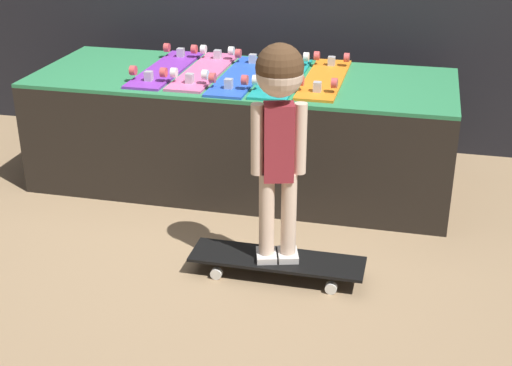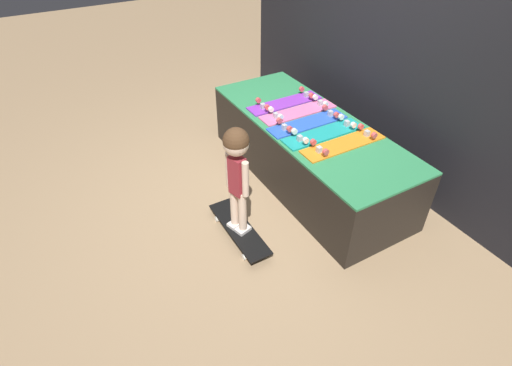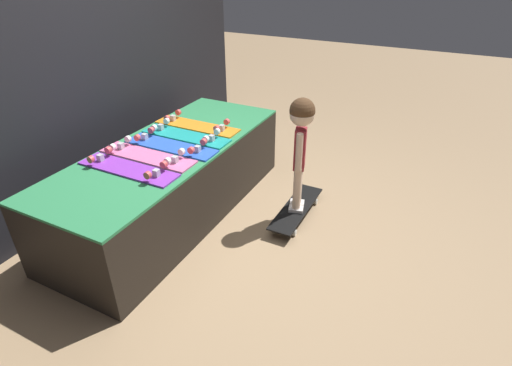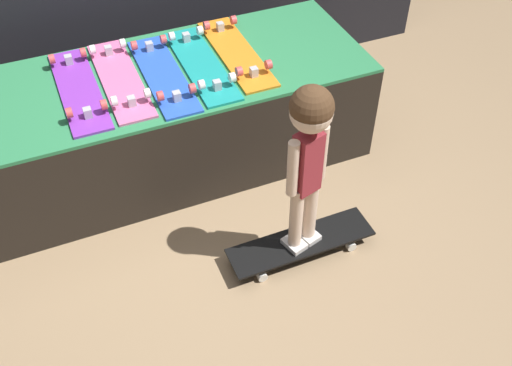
{
  "view_description": "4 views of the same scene",
  "coord_description": "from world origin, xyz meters",
  "px_view_note": "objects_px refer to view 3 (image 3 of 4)",
  "views": [
    {
      "loc": [
        0.96,
        -3.14,
        1.72
      ],
      "look_at": [
        0.25,
        -0.15,
        0.33
      ],
      "focal_mm": 50.0,
      "sensor_mm": 36.0,
      "label": 1
    },
    {
      "loc": [
        2.62,
        -1.51,
        2.51
      ],
      "look_at": [
        0.26,
        -0.16,
        0.38
      ],
      "focal_mm": 28.0,
      "sensor_mm": 36.0,
      "label": 2
    },
    {
      "loc": [
        -2.32,
        -1.39,
        2.02
      ],
      "look_at": [
        0.29,
        -0.08,
        0.31
      ],
      "focal_mm": 28.0,
      "sensor_mm": 36.0,
      "label": 3
    },
    {
      "loc": [
        -0.61,
        -2.21,
        2.51
      ],
      "look_at": [
        0.26,
        -0.15,
        0.34
      ],
      "focal_mm": 42.0,
      "sensor_mm": 36.0,
      "label": 4
    }
  ],
  "objects_px": {
    "skateboard_purple_on_rack": "(128,168)",
    "skateboard_orange_on_rack": "(197,125)",
    "skateboard_teal_on_rack": "(186,135)",
    "skateboard_blue_on_rack": "(171,145)",
    "skateboard_on_floor": "(296,209)",
    "skateboard_pink_on_rack": "(147,155)",
    "child": "(301,134)"
  },
  "relations": [
    {
      "from": "skateboard_blue_on_rack",
      "to": "skateboard_on_floor",
      "type": "height_order",
      "value": "skateboard_blue_on_rack"
    },
    {
      "from": "skateboard_blue_on_rack",
      "to": "skateboard_teal_on_rack",
      "type": "relative_size",
      "value": 1.0
    },
    {
      "from": "skateboard_purple_on_rack",
      "to": "skateboard_orange_on_rack",
      "type": "distance_m",
      "value": 0.91
    },
    {
      "from": "skateboard_pink_on_rack",
      "to": "skateboard_orange_on_rack",
      "type": "height_order",
      "value": "same"
    },
    {
      "from": "skateboard_pink_on_rack",
      "to": "skateboard_orange_on_rack",
      "type": "distance_m",
      "value": 0.68
    },
    {
      "from": "skateboard_purple_on_rack",
      "to": "skateboard_orange_on_rack",
      "type": "height_order",
      "value": "same"
    },
    {
      "from": "skateboard_purple_on_rack",
      "to": "skateboard_teal_on_rack",
      "type": "height_order",
      "value": "same"
    },
    {
      "from": "skateboard_pink_on_rack",
      "to": "child",
      "type": "height_order",
      "value": "child"
    },
    {
      "from": "skateboard_purple_on_rack",
      "to": "skateboard_teal_on_rack",
      "type": "relative_size",
      "value": 1.0
    },
    {
      "from": "skateboard_teal_on_rack",
      "to": "skateboard_on_floor",
      "type": "height_order",
      "value": "skateboard_teal_on_rack"
    },
    {
      "from": "skateboard_teal_on_rack",
      "to": "skateboard_orange_on_rack",
      "type": "relative_size",
      "value": 1.0
    },
    {
      "from": "skateboard_blue_on_rack",
      "to": "child",
      "type": "distance_m",
      "value": 1.05
    },
    {
      "from": "skateboard_purple_on_rack",
      "to": "skateboard_blue_on_rack",
      "type": "distance_m",
      "value": 0.46
    },
    {
      "from": "skateboard_teal_on_rack",
      "to": "child",
      "type": "bearing_deg",
      "value": -79.42
    },
    {
      "from": "skateboard_pink_on_rack",
      "to": "skateboard_purple_on_rack",
      "type": "bearing_deg",
      "value": -177.61
    },
    {
      "from": "skateboard_blue_on_rack",
      "to": "skateboard_orange_on_rack",
      "type": "xyz_separation_m",
      "value": [
        0.45,
        0.05,
        0.0
      ]
    },
    {
      "from": "skateboard_purple_on_rack",
      "to": "skateboard_on_floor",
      "type": "xyz_separation_m",
      "value": [
        0.86,
        -1.0,
        -0.58
      ]
    },
    {
      "from": "skateboard_teal_on_rack",
      "to": "skateboard_on_floor",
      "type": "distance_m",
      "value": 1.15
    },
    {
      "from": "child",
      "to": "skateboard_teal_on_rack",
      "type": "bearing_deg",
      "value": 84.51
    },
    {
      "from": "skateboard_on_floor",
      "to": "child",
      "type": "distance_m",
      "value": 0.7
    },
    {
      "from": "skateboard_purple_on_rack",
      "to": "skateboard_orange_on_rack",
      "type": "xyz_separation_m",
      "value": [
        0.91,
        0.01,
        0.0
      ]
    },
    {
      "from": "skateboard_orange_on_rack",
      "to": "skateboard_on_floor",
      "type": "xyz_separation_m",
      "value": [
        -0.05,
        -1.01,
        -0.58
      ]
    },
    {
      "from": "skateboard_on_floor",
      "to": "skateboard_blue_on_rack",
      "type": "bearing_deg",
      "value": 113.06
    },
    {
      "from": "skateboard_blue_on_rack",
      "to": "skateboard_orange_on_rack",
      "type": "distance_m",
      "value": 0.46
    },
    {
      "from": "skateboard_teal_on_rack",
      "to": "skateboard_orange_on_rack",
      "type": "bearing_deg",
      "value": 9.58
    },
    {
      "from": "skateboard_blue_on_rack",
      "to": "child",
      "type": "relative_size",
      "value": 0.82
    },
    {
      "from": "skateboard_orange_on_rack",
      "to": "skateboard_teal_on_rack",
      "type": "bearing_deg",
      "value": -170.42
    },
    {
      "from": "skateboard_orange_on_rack",
      "to": "child",
      "type": "relative_size",
      "value": 0.82
    },
    {
      "from": "skateboard_teal_on_rack",
      "to": "skateboard_blue_on_rack",
      "type": "bearing_deg",
      "value": -176.72
    },
    {
      "from": "skateboard_purple_on_rack",
      "to": "skateboard_pink_on_rack",
      "type": "relative_size",
      "value": 1.0
    },
    {
      "from": "skateboard_blue_on_rack",
      "to": "skateboard_teal_on_rack",
      "type": "xyz_separation_m",
      "value": [
        0.23,
        0.01,
        0.0
      ]
    },
    {
      "from": "skateboard_on_floor",
      "to": "child",
      "type": "bearing_deg",
      "value": 63.43
    }
  ]
}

